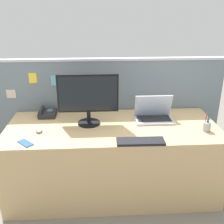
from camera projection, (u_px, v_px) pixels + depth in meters
The scene contains 10 objects.
ground_plane at pixel (112, 187), 2.82m from camera, with size 10.00×10.00×0.00m, color slate.
desk at pixel (112, 158), 2.68m from camera, with size 1.99×0.82×0.71m, color tan.
cubicle_divider at pixel (110, 115), 3.00m from camera, with size 2.44×0.08×1.27m.
desktop_monitor at pixel (88, 96), 2.50m from camera, with size 0.57×0.21×0.48m.
laptop at pixel (154, 113), 2.66m from camera, with size 0.37×0.23×0.25m.
desk_phone at pixel (47, 113), 2.77m from camera, with size 0.17×0.20×0.09m.
keyboard_main at pixel (141, 141), 2.24m from camera, with size 0.40×0.13×0.02m, color black.
computer_mouse_right_hand at pixel (39, 130), 2.43m from camera, with size 0.06×0.10×0.03m, color #9EA0A8.
pen_cup at pixel (207, 126), 2.43m from camera, with size 0.07×0.07×0.18m.
cell_phone_blue_case at pixel (25, 143), 2.23m from camera, with size 0.07×0.15×0.01m, color blue.
Camera 1 is at (-0.14, -2.31, 1.79)m, focal length 43.29 mm.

